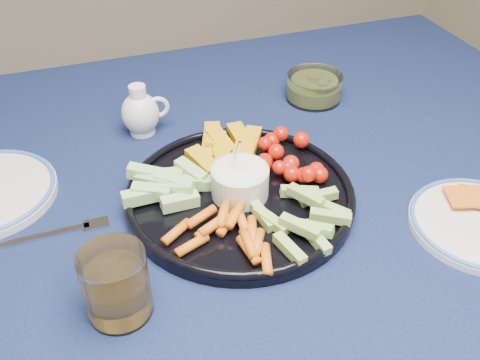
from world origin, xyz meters
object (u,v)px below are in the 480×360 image
object	(u,v)px
creamer_pitcher	(141,113)
cheese_plate	(480,222)
dining_table	(166,242)
pickle_bowl	(314,88)
juice_tumbler	(117,288)
crudite_platter	(238,192)

from	to	relation	value
creamer_pitcher	cheese_plate	xyz separation A→B (m)	(0.42, -0.42, -0.03)
dining_table	pickle_bowl	bearing A→B (deg)	30.58
dining_table	juice_tumbler	xyz separation A→B (m)	(-0.09, -0.19, 0.13)
cheese_plate	juice_tumbler	bearing A→B (deg)	177.48
dining_table	cheese_plate	bearing A→B (deg)	-26.20
dining_table	cheese_plate	world-z (taller)	cheese_plate
juice_tumbler	crudite_platter	bearing A→B (deg)	35.62
cheese_plate	creamer_pitcher	bearing A→B (deg)	134.98
crudite_platter	cheese_plate	xyz separation A→B (m)	(0.31, -0.17, -0.01)
dining_table	crudite_platter	size ratio (longest dim) A/B	4.71
pickle_bowl	juice_tumbler	world-z (taller)	juice_tumbler
creamer_pitcher	pickle_bowl	xyz separation A→B (m)	(0.35, 0.01, -0.02)
dining_table	creamer_pitcher	xyz separation A→B (m)	(0.01, 0.21, 0.13)
creamer_pitcher	pickle_bowl	size ratio (longest dim) A/B	0.86
creamer_pitcher	pickle_bowl	world-z (taller)	creamer_pitcher
crudite_platter	juice_tumbler	size ratio (longest dim) A/B	3.68
juice_tumbler	creamer_pitcher	bearing A→B (deg)	75.02
creamer_pitcher	juice_tumbler	distance (m)	0.41
crudite_platter	pickle_bowl	bearing A→B (deg)	45.64
crudite_platter	cheese_plate	size ratio (longest dim) A/B	1.75
dining_table	creamer_pitcher	world-z (taller)	creamer_pitcher
creamer_pitcher	cheese_plate	distance (m)	0.59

